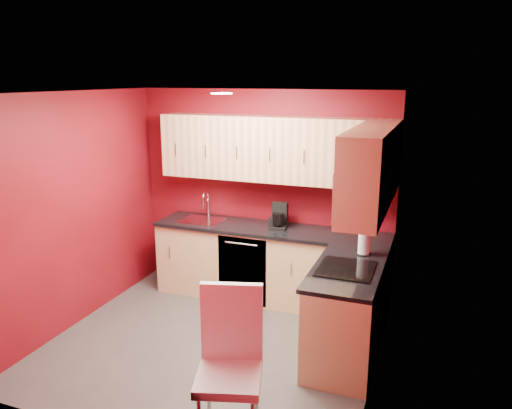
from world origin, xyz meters
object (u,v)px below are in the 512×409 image
Objects in this scene: microwave at (363,191)px; coffee_maker at (279,216)px; napkin_holder at (274,223)px; dining_chair at (229,369)px; paper_towel at (364,241)px; sink at (202,217)px.

coffee_maker is (-1.10, 1.01, -0.60)m from microwave.
dining_chair is at bearing -79.23° from napkin_holder.
napkin_holder is 0.11× the size of dining_chair.
paper_towel is at bearing 93.43° from microwave.
paper_towel is at bearing -32.62° from coffee_maker.
sink is at bearing 175.03° from coffee_maker.
microwave is 1.61m from coffee_maker.
sink is 0.45× the size of dining_chair.
dining_chair is (0.46, -2.41, -0.39)m from napkin_holder.
sink is at bearing 103.76° from dining_chair.
microwave is at bearing -86.57° from paper_towel.
napkin_holder is at bearing 174.88° from coffee_maker.
dining_chair reaches higher than napkin_holder.
microwave is at bearing 47.17° from dining_chair.
napkin_holder is (-1.15, 1.01, -0.69)m from microwave.
paper_towel is 0.23× the size of dining_chair.
sink is at bearing 165.40° from paper_towel.
paper_towel is 2.03m from dining_chair.
sink reaches higher than coffee_maker.
napkin_holder is at bearing 0.55° from sink.
napkin_holder is 1.25m from paper_towel.
microwave is 0.66× the size of dining_chair.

